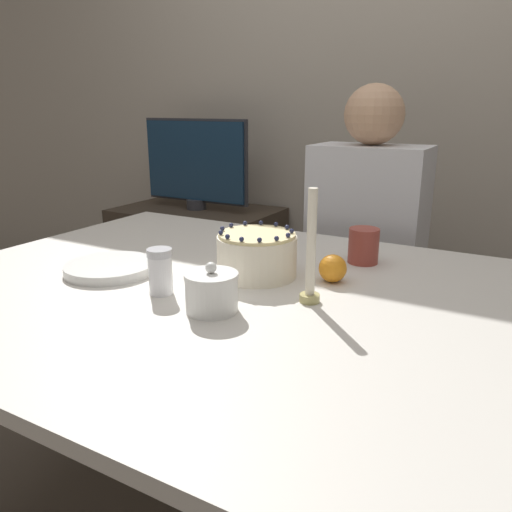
{
  "coord_description": "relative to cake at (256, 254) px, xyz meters",
  "views": [
    {
      "loc": [
        0.59,
        -0.96,
        1.19
      ],
      "look_at": [
        -0.0,
        0.11,
        0.82
      ],
      "focal_mm": 35.0,
      "sensor_mm": 36.0,
      "label": 1
    }
  ],
  "objects": [
    {
      "name": "candle",
      "position": [
        0.19,
        -0.1,
        0.05
      ],
      "size": [
        0.05,
        0.05,
        0.26
      ],
      "color": "tan",
      "rests_on": "dining_table"
    },
    {
      "name": "tv_monitor",
      "position": [
        -0.9,
        0.99,
        0.09
      ],
      "size": [
        0.6,
        0.1,
        0.45
      ],
      "color": "#2D2D33",
      "rests_on": "side_cabinet"
    },
    {
      "name": "cup",
      "position": [
        0.21,
        0.24,
        -0.01
      ],
      "size": [
        0.08,
        0.08,
        0.1
      ],
      "color": "#993D33",
      "rests_on": "dining_table"
    },
    {
      "name": "sugar_bowl",
      "position": [
        0.03,
        -0.25,
        -0.01
      ],
      "size": [
        0.11,
        0.11,
        0.11
      ],
      "color": "white",
      "rests_on": "dining_table"
    },
    {
      "name": "person_man_blue_shirt",
      "position": [
        0.08,
        0.68,
        -0.27
      ],
      "size": [
        0.4,
        0.34,
        1.26
      ],
      "rotation": [
        0.0,
        0.0,
        3.14
      ],
      "color": "#595960",
      "rests_on": "ground_plane"
    },
    {
      "name": "orange_fruit_0",
      "position": [
        0.19,
        0.05,
        -0.02
      ],
      "size": [
        0.07,
        0.07,
        0.07
      ],
      "color": "orange",
      "rests_on": "dining_table"
    },
    {
      "name": "plate_stack",
      "position": [
        -0.35,
        -0.16,
        -0.04
      ],
      "size": [
        0.24,
        0.24,
        0.02
      ],
      "color": "white",
      "rests_on": "dining_table"
    },
    {
      "name": "cake",
      "position": [
        0.0,
        0.0,
        0.0
      ],
      "size": [
        0.2,
        0.2,
        0.12
      ],
      "color": "#EFE5CC",
      "rests_on": "dining_table"
    },
    {
      "name": "sugar_shaker",
      "position": [
        -0.13,
        -0.22,
        -0.0
      ],
      "size": [
        0.06,
        0.06,
        0.11
      ],
      "color": "white",
      "rests_on": "dining_table"
    },
    {
      "name": "side_cabinet",
      "position": [
        -0.9,
        0.98,
        -0.48
      ],
      "size": [
        0.8,
        0.53,
        0.68
      ],
      "color": "#382D23",
      "rests_on": "ground_plane"
    },
    {
      "name": "dining_table",
      "position": [
        0.0,
        -0.11,
        -0.15
      ],
      "size": [
        1.59,
        1.18,
        0.77
      ],
      "color": "beige",
      "rests_on": "ground_plane"
    },
    {
      "name": "wall_behind",
      "position": [
        0.0,
        1.29,
        0.48
      ],
      "size": [
        8.0,
        0.05,
        2.6
      ],
      "color": "#ADA393",
      "rests_on": "ground_plane"
    }
  ]
}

